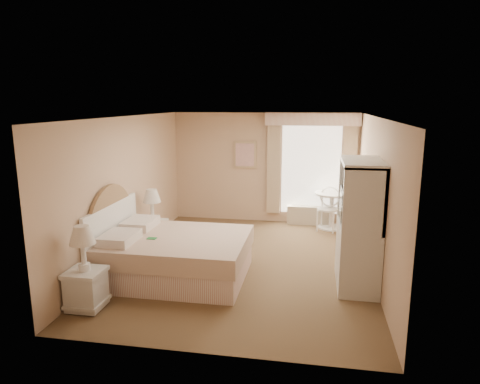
% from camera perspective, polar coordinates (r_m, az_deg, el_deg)
% --- Properties ---
extents(room, '(4.21, 5.51, 2.51)m').
position_cam_1_polar(room, '(7.14, 0.73, -0.11)').
color(room, brown).
rests_on(room, ground).
extents(window, '(2.05, 0.22, 2.51)m').
position_cam_1_polar(window, '(9.65, 9.44, 3.46)').
color(window, white).
rests_on(window, room).
extents(framed_art, '(0.52, 0.04, 0.62)m').
position_cam_1_polar(framed_art, '(9.81, 0.66, 4.99)').
color(framed_art, tan).
rests_on(framed_art, room).
extents(bed, '(2.26, 1.78, 1.57)m').
position_cam_1_polar(bed, '(6.95, -9.51, -8.14)').
color(bed, tan).
rests_on(bed, room).
extents(nightstand_near, '(0.47, 0.47, 1.15)m').
position_cam_1_polar(nightstand_near, '(6.17, -19.92, -10.80)').
color(nightstand_near, silver).
rests_on(nightstand_near, room).
extents(nightstand_far, '(0.47, 0.47, 1.13)m').
position_cam_1_polar(nightstand_far, '(8.25, -11.53, -4.57)').
color(nightstand_far, silver).
rests_on(nightstand_far, room).
extents(round_table, '(0.76, 0.76, 0.80)m').
position_cam_1_polar(round_table, '(9.56, 12.11, -1.65)').
color(round_table, white).
rests_on(round_table, room).
extents(cafe_chair, '(0.56, 0.56, 0.94)m').
position_cam_1_polar(cafe_chair, '(9.43, 11.74, -1.75)').
color(cafe_chair, white).
rests_on(cafe_chair, room).
extents(armoire, '(0.58, 1.15, 1.92)m').
position_cam_1_polar(armoire, '(6.66, 15.57, -5.49)').
color(armoire, silver).
rests_on(armoire, room).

